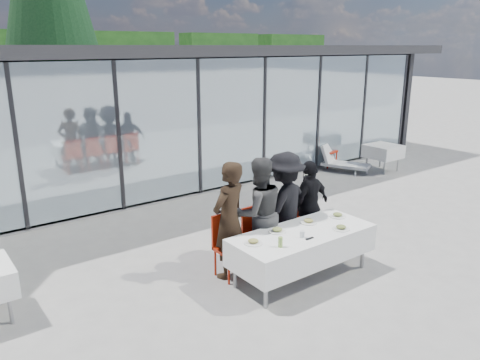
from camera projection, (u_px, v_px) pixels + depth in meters
The scene contains 23 objects.
ground at pixel (279, 268), 7.50m from camera, with size 90.00×90.00×0.00m, color gray.
pavilion at pixel (154, 89), 14.35m from camera, with size 14.80×8.80×3.44m.
dining_table at pixel (302, 245), 7.05m from camera, with size 2.26×0.96×0.75m.
diner_a at pixel (229, 220), 7.02m from camera, with size 0.66×0.66×1.81m, color black.
diner_chair_a at pixel (228, 242), 7.14m from camera, with size 0.44×0.44×0.97m.
diner_b at pixel (258, 213), 7.34m from camera, with size 0.87×0.87×1.80m, color #444444.
diner_chair_b at pixel (257, 234), 7.47m from camera, with size 0.44×0.44×0.97m.
diner_c at pixel (284, 206), 7.65m from camera, with size 1.16×1.16×1.80m, color black.
diner_chair_c at pixel (282, 226), 7.78m from camera, with size 0.44×0.44×0.97m.
diner_d at pixel (309, 205), 8.02m from camera, with size 0.93×0.93×1.58m, color black.
diner_chair_d at pixel (307, 219), 8.11m from camera, with size 0.44×0.44×0.97m.
plate_a at pixel (253, 242), 6.56m from camera, with size 0.26×0.26×0.07m.
plate_b at pixel (277, 230), 6.97m from camera, with size 0.26×0.26×0.07m.
plate_c at pixel (308, 221), 7.33m from camera, with size 0.26×0.26×0.07m.
plate_d at pixel (338, 215), 7.60m from camera, with size 0.26×0.26×0.07m.
plate_extra at pixel (341, 228), 7.08m from camera, with size 0.26×0.26×0.07m.
juice_bottle at pixel (280, 242), 6.44m from camera, with size 0.06×0.06×0.15m, color #86B14A.
drinking_glasses at pixel (302, 234), 6.77m from camera, with size 0.07×0.07×0.10m.
folded_eyeglasses at pixel (310, 238), 6.73m from camera, with size 0.14×0.03×0.01m, color black.
spare_table_right at pixel (383, 151), 13.18m from camera, with size 0.86×0.86×0.74m.
spare_chair_a at pixel (325, 148), 13.71m from camera, with size 0.53×0.53×0.97m.
spare_chair_b at pixel (317, 149), 13.56m from camera, with size 0.59×0.59×0.97m.
lounger at pixel (341, 162), 13.28m from camera, with size 1.10×1.46×0.72m.
Camera 1 is at (-4.58, -5.10, 3.43)m, focal length 35.00 mm.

